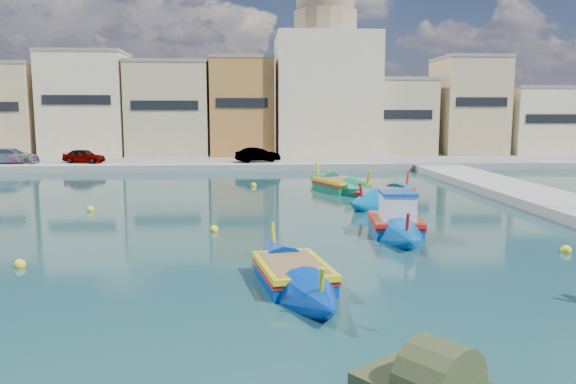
# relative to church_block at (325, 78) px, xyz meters

# --- Properties ---
(ground) EXTENTS (160.00, 160.00, 0.00)m
(ground) POSITION_rel_church_block_xyz_m (-10.00, -40.00, -8.41)
(ground) COLOR #123038
(ground) RESTS_ON ground
(north_quay) EXTENTS (80.00, 8.00, 0.60)m
(north_quay) POSITION_rel_church_block_xyz_m (-10.00, -8.00, -8.11)
(north_quay) COLOR gray
(north_quay) RESTS_ON ground
(north_townhouses) EXTENTS (83.20, 7.87, 10.19)m
(north_townhouses) POSITION_rel_church_block_xyz_m (-3.32, -0.64, -3.41)
(north_townhouses) COLOR tan
(north_townhouses) RESTS_ON ground
(church_block) EXTENTS (10.00, 10.00, 19.10)m
(church_block) POSITION_rel_church_block_xyz_m (0.00, 0.00, 0.00)
(church_block) COLOR beige
(church_block) RESTS_ON ground
(parked_cars) EXTENTS (25.06, 2.50, 1.28)m
(parked_cars) POSITION_rel_church_block_xyz_m (-20.42, -9.50, -7.18)
(parked_cars) COLOR #4C1919
(parked_cars) RESTS_ON north_quay
(luzzu_blue_cabin) EXTENTS (2.57, 7.68, 2.67)m
(luzzu_blue_cabin) POSITION_rel_church_block_xyz_m (-1.79, -36.26, -8.08)
(luzzu_blue_cabin) COLOR #0050AB
(luzzu_blue_cabin) RESTS_ON ground
(luzzu_cyan_mid) EXTENTS (6.78, 8.03, 2.53)m
(luzzu_cyan_mid) POSITION_rel_church_block_xyz_m (-0.36, -28.67, -8.14)
(luzzu_cyan_mid) COLOR #005C9D
(luzzu_cyan_mid) RESTS_ON ground
(luzzu_green) EXTENTS (5.19, 8.67, 2.67)m
(luzzu_green) POSITION_rel_church_block_xyz_m (-2.06, -23.91, -8.12)
(luzzu_green) COLOR #0A6D48
(luzzu_green) RESTS_ON ground
(luzzu_blue_south) EXTENTS (3.04, 7.86, 2.22)m
(luzzu_blue_south) POSITION_rel_church_block_xyz_m (-6.42, -42.80, -8.18)
(luzzu_blue_south) COLOR #0031A1
(luzzu_blue_south) RESTS_ON ground
(mooring_buoys) EXTENTS (19.28, 21.87, 0.36)m
(mooring_buoys) POSITION_rel_church_block_xyz_m (-8.45, -35.01, -8.33)
(mooring_buoys) COLOR yellow
(mooring_buoys) RESTS_ON ground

